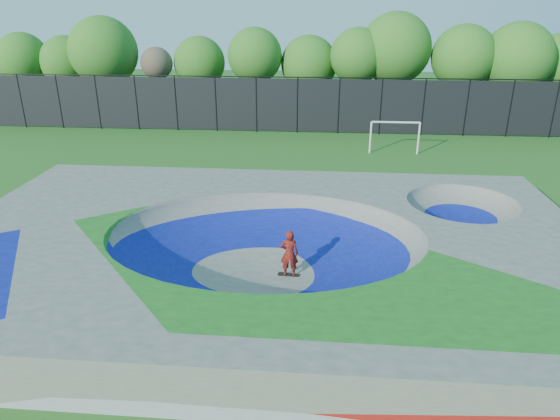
# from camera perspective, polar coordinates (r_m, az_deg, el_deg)

# --- Properties ---
(ground) EXTENTS (120.00, 120.00, 0.00)m
(ground) POSITION_cam_1_polar(r_m,az_deg,el_deg) (17.75, -1.65, -6.92)
(ground) COLOR #205517
(ground) RESTS_ON ground
(skate_deck) EXTENTS (22.00, 14.00, 1.50)m
(skate_deck) POSITION_cam_1_polar(r_m,az_deg,el_deg) (17.40, -1.68, -4.76)
(skate_deck) COLOR gray
(skate_deck) RESTS_ON ground
(skater) EXTENTS (0.63, 0.41, 1.71)m
(skater) POSITION_cam_1_polar(r_m,az_deg,el_deg) (17.01, 1.07, -5.01)
(skater) COLOR red
(skater) RESTS_ON ground
(skateboard) EXTENTS (0.80, 0.32, 0.05)m
(skateboard) POSITION_cam_1_polar(r_m,az_deg,el_deg) (17.41, 1.05, -7.44)
(skateboard) COLOR black
(skateboard) RESTS_ON ground
(soccer_goal) EXTENTS (3.11, 0.12, 2.05)m
(soccer_goal) POSITION_cam_1_polar(r_m,az_deg,el_deg) (32.39, 13.02, 8.76)
(soccer_goal) COLOR silver
(soccer_goal) RESTS_ON ground
(fence) EXTENTS (48.09, 0.09, 4.04)m
(fence) POSITION_cam_1_polar(r_m,az_deg,el_deg) (37.03, 2.00, 12.00)
(fence) COLOR black
(fence) RESTS_ON ground
(treeline) EXTENTS (52.25, 6.95, 8.39)m
(treeline) POSITION_cam_1_polar(r_m,az_deg,el_deg) (41.66, 6.99, 16.91)
(treeline) COLOR #4C3A26
(treeline) RESTS_ON ground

